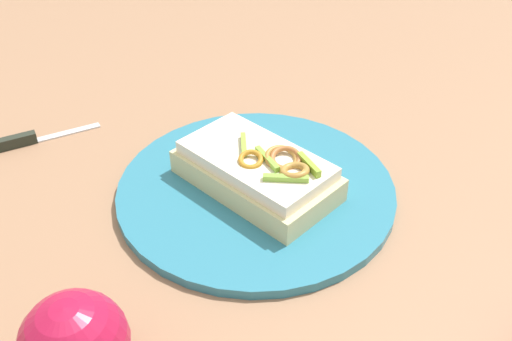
# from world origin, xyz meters

# --- Properties ---
(ground_plane) EXTENTS (2.00, 2.00, 0.00)m
(ground_plane) POSITION_xyz_m (0.00, 0.00, 0.00)
(ground_plane) COLOR #987052
(ground_plane) RESTS_ON ground
(plate) EXTENTS (0.30, 0.30, 0.01)m
(plate) POSITION_xyz_m (0.00, 0.00, 0.01)
(plate) COLOR teal
(plate) RESTS_ON ground_plane
(sandwich) EXTENTS (0.18, 0.10, 0.05)m
(sandwich) POSITION_xyz_m (0.00, 0.00, 0.03)
(sandwich) COLOR beige
(sandwich) RESTS_ON plate
(knife) EXTENTS (0.05, 0.13, 0.01)m
(knife) POSITION_xyz_m (-0.26, -0.14, 0.01)
(knife) COLOR silver
(knife) RESTS_ON ground_plane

